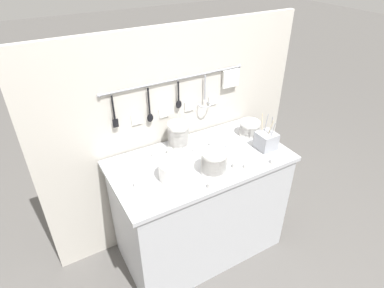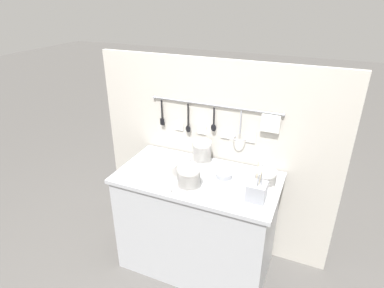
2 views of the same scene
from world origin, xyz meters
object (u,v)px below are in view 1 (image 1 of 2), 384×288
at_px(bowl_stack_short_front, 178,135).
at_px(cutlery_caddy, 266,141).
at_px(bowl_stack_nested_right, 214,162).
at_px(cup_edge_far, 155,154).
at_px(plate_stack, 176,170).
at_px(cup_back_left, 211,185).
at_px(bowl_stack_tall_left, 250,128).
at_px(cup_edge_near, 274,161).
at_px(steel_mixing_bowl, 218,145).
at_px(cup_back_right, 236,165).
at_px(cup_front_left, 196,150).
at_px(cup_by_caddy, 247,166).
at_px(cup_beside_plates, 170,151).
at_px(cup_mid_row, 137,184).

height_order(bowl_stack_short_front, cutlery_caddy, cutlery_caddy).
height_order(bowl_stack_nested_right, cup_edge_far, bowl_stack_nested_right).
distance_m(plate_stack, cup_edge_far, 0.28).
bearing_deg(cup_back_left, bowl_stack_tall_left, 32.65).
distance_m(bowl_stack_short_front, cup_edge_near, 0.67).
xyz_separation_m(steel_mixing_bowl, cup_back_right, (-0.03, -0.26, 0.00)).
relative_size(cup_front_left, cup_back_right, 1.00).
relative_size(cup_front_left, cup_by_caddy, 1.00).
relative_size(cutlery_caddy, cup_back_right, 6.19).
bearing_deg(cup_back_right, cup_front_left, 114.60).
distance_m(bowl_stack_tall_left, steel_mixing_bowl, 0.30).
height_order(steel_mixing_bowl, cup_edge_far, cup_edge_far).
bearing_deg(plate_stack, steel_mixing_bowl, 21.35).
relative_size(bowl_stack_nested_right, bowl_stack_short_front, 0.88).
distance_m(bowl_stack_short_front, cup_edge_far, 0.21).
relative_size(bowl_stack_nested_right, cup_front_left, 3.96).
height_order(bowl_stack_tall_left, cup_back_right, bowl_stack_tall_left).
bearing_deg(bowl_stack_tall_left, cup_back_left, -147.35).
height_order(plate_stack, cup_beside_plates, plate_stack).
bearing_deg(cup_back_left, cup_edge_far, 108.23).
bearing_deg(cup_front_left, cup_mid_row, -163.74).
height_order(cup_back_left, cup_edge_far, same).
xyz_separation_m(bowl_stack_nested_right, cup_edge_near, (0.39, -0.12, -0.06)).
xyz_separation_m(bowl_stack_short_front, steel_mixing_bowl, (0.23, -0.15, -0.07)).
relative_size(plate_stack, steel_mixing_bowl, 1.75).
distance_m(bowl_stack_short_front, cup_back_right, 0.46).
bearing_deg(cup_by_caddy, cutlery_caddy, 25.45).
bearing_deg(cup_by_caddy, cup_beside_plates, 132.24).
relative_size(steel_mixing_bowl, cup_beside_plates, 3.02).
xyz_separation_m(cup_edge_near, cup_front_left, (-0.37, 0.37, 0.00)).
bearing_deg(cup_beside_plates, cutlery_caddy, -24.07).
distance_m(cutlery_caddy, cup_back_right, 0.33).
bearing_deg(cup_front_left, plate_stack, -144.03).
bearing_deg(cup_mid_row, cup_by_caddy, -14.65).
bearing_deg(steel_mixing_bowl, cup_beside_plates, 164.28).
bearing_deg(cup_front_left, cutlery_caddy, -24.28).
xyz_separation_m(cutlery_caddy, cup_beside_plates, (-0.61, 0.27, -0.04)).
xyz_separation_m(bowl_stack_short_front, cup_beside_plates, (-0.10, -0.05, -0.07)).
bearing_deg(cup_edge_far, cup_by_caddy, -41.98).
bearing_deg(cup_by_caddy, cup_edge_far, 138.02).
bearing_deg(bowl_stack_short_front, steel_mixing_bowl, -31.89).
relative_size(bowl_stack_tall_left, steel_mixing_bowl, 1.21).
distance_m(steel_mixing_bowl, cup_back_right, 0.26).
xyz_separation_m(bowl_stack_tall_left, cup_by_caddy, (-0.27, -0.32, -0.04)).
distance_m(steel_mixing_bowl, cup_beside_plates, 0.34).
bearing_deg(cup_edge_far, steel_mixing_bowl, -14.54).
bearing_deg(plate_stack, cup_beside_plates, 72.58).
relative_size(steel_mixing_bowl, cup_mid_row, 3.02).
xyz_separation_m(cup_mid_row, cup_edge_far, (0.22, 0.23, 0.00)).
relative_size(bowl_stack_short_front, cup_beside_plates, 4.50).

